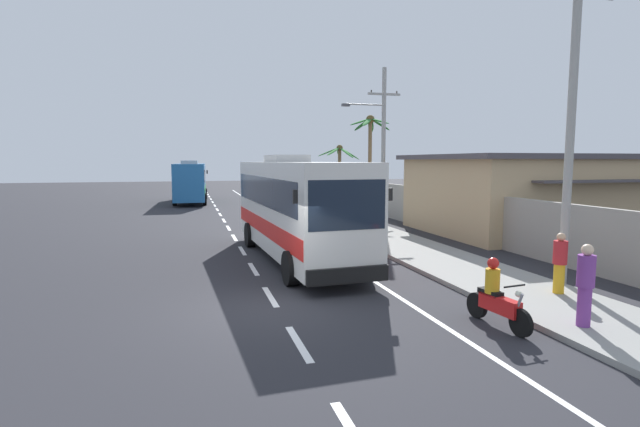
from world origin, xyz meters
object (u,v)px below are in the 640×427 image
(utility_pole_nearest, at_px, (571,117))
(roadside_building, at_px, (550,193))
(motorcycle_trailing, at_px, (311,216))
(utility_pole_mid, at_px, (382,142))
(palm_second, at_px, (340,161))
(motorcycle_beside_bus, at_px, (496,298))
(pedestrian_near_kerb, at_px, (585,283))
(coach_bus_foreground, at_px, (295,205))
(pedestrian_midwalk, at_px, (560,262))
(coach_bus_far_lane, at_px, (191,181))
(palm_nearest, at_px, (370,140))

(utility_pole_nearest, bearing_deg, roadside_building, 51.03)
(motorcycle_trailing, xyz_separation_m, utility_pole_mid, (4.18, 0.12, 4.08))
(utility_pole_mid, height_order, palm_second, utility_pole_mid)
(motorcycle_beside_bus, distance_m, palm_second, 32.75)
(pedestrian_near_kerb, bearing_deg, motorcycle_beside_bus, -111.57)
(coach_bus_foreground, height_order, utility_pole_mid, utility_pole_mid)
(motorcycle_trailing, height_order, pedestrian_midwalk, pedestrian_midwalk)
(palm_second, bearing_deg, pedestrian_near_kerb, -98.55)
(pedestrian_near_kerb, bearing_deg, pedestrian_midwalk, 155.48)
(coach_bus_far_lane, bearing_deg, roadside_building, -51.96)
(coach_bus_foreground, height_order, utility_pole_nearest, utility_pole_nearest)
(coach_bus_foreground, bearing_deg, utility_pole_mid, 49.97)
(pedestrian_near_kerb, xyz_separation_m, pedestrian_midwalk, (1.41, 2.30, -0.09))
(pedestrian_midwalk, relative_size, palm_nearest, 0.25)
(utility_pole_nearest, relative_size, palm_second, 1.82)
(pedestrian_near_kerb, height_order, palm_second, palm_second)
(pedestrian_near_kerb, height_order, roadside_building, roadside_building)
(coach_bus_far_lane, height_order, motorcycle_trailing, coach_bus_far_lane)
(coach_bus_foreground, bearing_deg, utility_pole_nearest, -41.88)
(motorcycle_trailing, height_order, utility_pole_mid, utility_pole_mid)
(coach_bus_far_lane, height_order, utility_pole_mid, utility_pole_mid)
(pedestrian_near_kerb, bearing_deg, coach_bus_far_lane, -160.74)
(pedestrian_midwalk, distance_m, utility_pole_nearest, 4.16)
(utility_pole_mid, bearing_deg, motorcycle_beside_bus, -103.97)
(pedestrian_near_kerb, height_order, pedestrian_midwalk, pedestrian_near_kerb)
(palm_second, bearing_deg, utility_pole_nearest, -94.87)
(coach_bus_foreground, relative_size, pedestrian_near_kerb, 6.03)
(coach_bus_foreground, relative_size, utility_pole_mid, 1.21)
(motorcycle_beside_bus, height_order, pedestrian_midwalk, pedestrian_midwalk)
(coach_bus_foreground, bearing_deg, pedestrian_midwalk, -50.82)
(coach_bus_far_lane, bearing_deg, coach_bus_foreground, -82.31)
(motorcycle_beside_bus, relative_size, roadside_building, 0.14)
(roadside_building, bearing_deg, palm_second, 104.94)
(pedestrian_near_kerb, distance_m, roadside_building, 16.53)
(motorcycle_beside_bus, bearing_deg, utility_pole_nearest, 31.38)
(motorcycle_beside_bus, relative_size, motorcycle_trailing, 1.00)
(pedestrian_midwalk, distance_m, utility_pole_mid, 15.64)
(motorcycle_beside_bus, xyz_separation_m, palm_nearest, (5.02, 20.74, 4.39))
(pedestrian_near_kerb, bearing_deg, roadside_building, 148.59)
(pedestrian_near_kerb, distance_m, utility_pole_mid, 18.00)
(pedestrian_near_kerb, relative_size, utility_pole_nearest, 0.19)
(coach_bus_far_lane, bearing_deg, pedestrian_midwalk, -74.60)
(coach_bus_foreground, height_order, motorcycle_beside_bus, coach_bus_foreground)
(motorcycle_trailing, distance_m, utility_pole_mid, 5.84)
(pedestrian_near_kerb, bearing_deg, motorcycle_trailing, -167.75)
(pedestrian_near_kerb, xyz_separation_m, roadside_building, (10.24, 12.95, 0.93))
(coach_bus_far_lane, bearing_deg, pedestrian_near_kerb, -77.65)
(roadside_building, bearing_deg, coach_bus_foreground, -165.87)
(coach_bus_foreground, relative_size, palm_second, 2.10)
(coach_bus_foreground, relative_size, motorcycle_trailing, 5.49)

